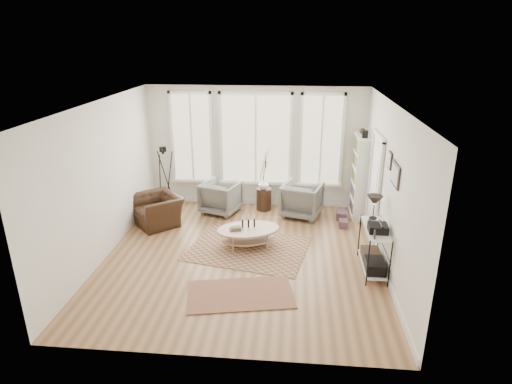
# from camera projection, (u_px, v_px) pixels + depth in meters

# --- Properties ---
(room) EXTENTS (5.50, 5.54, 2.90)m
(room) POSITION_uv_depth(u_px,v_px,m) (243.00, 186.00, 7.73)
(room) COLOR #A1744B
(room) RESTS_ON ground
(bay_window) EXTENTS (4.14, 0.12, 2.24)m
(bay_window) POSITION_uv_depth(u_px,v_px,m) (256.00, 141.00, 10.18)
(bay_window) COLOR tan
(bay_window) RESTS_ON ground
(door) EXTENTS (0.09, 1.06, 2.22)m
(door) POSITION_uv_depth(u_px,v_px,m) (375.00, 185.00, 8.67)
(door) COLOR silver
(door) RESTS_ON ground
(bookcase) EXTENTS (0.31, 0.85, 2.06)m
(bookcase) POSITION_uv_depth(u_px,v_px,m) (360.00, 176.00, 9.74)
(bookcase) COLOR white
(bookcase) RESTS_ON ground
(low_shelf) EXTENTS (0.38, 1.08, 1.30)m
(low_shelf) POSITION_uv_depth(u_px,v_px,m) (374.00, 245.00, 7.55)
(low_shelf) COLOR white
(low_shelf) RESTS_ON ground
(wall_art) EXTENTS (0.04, 0.88, 0.44)m
(wall_art) POSITION_uv_depth(u_px,v_px,m) (394.00, 171.00, 7.08)
(wall_art) COLOR black
(wall_art) RESTS_ON ground
(rug_main) EXTENTS (2.56, 2.12, 0.01)m
(rug_main) POSITION_uv_depth(u_px,v_px,m) (248.00, 248.00, 8.49)
(rug_main) COLOR brown
(rug_main) RESTS_ON ground
(rug_runner) EXTENTS (1.86, 1.26, 0.01)m
(rug_runner) POSITION_uv_depth(u_px,v_px,m) (240.00, 294.00, 6.99)
(rug_runner) COLOR maroon
(rug_runner) RESTS_ON ground
(coffee_table) EXTENTS (1.41, 1.11, 0.57)m
(coffee_table) POSITION_uv_depth(u_px,v_px,m) (248.00, 232.00, 8.48)
(coffee_table) COLOR tan
(coffee_table) RESTS_ON ground
(armchair_left) EXTENTS (1.04, 1.06, 0.76)m
(armchair_left) POSITION_uv_depth(u_px,v_px,m) (221.00, 197.00, 10.11)
(armchair_left) COLOR slate
(armchair_left) RESTS_ON ground
(armchair_right) EXTENTS (1.07, 1.08, 0.80)m
(armchair_right) POSITION_uv_depth(u_px,v_px,m) (302.00, 200.00, 9.90)
(armchair_right) COLOR slate
(armchair_right) RESTS_ON ground
(side_table) EXTENTS (0.36, 0.36, 1.52)m
(side_table) POSITION_uv_depth(u_px,v_px,m) (264.00, 181.00, 10.14)
(side_table) COLOR #321F14
(side_table) RESTS_ON ground
(vase) EXTENTS (0.28, 0.28, 0.25)m
(vase) POSITION_uv_depth(u_px,v_px,m) (263.00, 184.00, 10.12)
(vase) COLOR silver
(vase) RESTS_ON side_table
(accent_chair) EXTENTS (1.35, 1.34, 0.66)m
(accent_chair) POSITION_uv_depth(u_px,v_px,m) (157.00, 210.00, 9.50)
(accent_chair) COLOR #321F14
(accent_chair) RESTS_ON ground
(tripod_camera) EXTENTS (0.55, 0.55, 1.56)m
(tripod_camera) POSITION_uv_depth(u_px,v_px,m) (165.00, 181.00, 10.15)
(tripod_camera) COLOR black
(tripod_camera) RESTS_ON ground
(book_stack_near) EXTENTS (0.24, 0.30, 0.19)m
(book_stack_near) POSITION_uv_depth(u_px,v_px,m) (341.00, 215.00, 9.83)
(book_stack_near) COLOR maroon
(book_stack_near) RESTS_ON ground
(book_stack_far) EXTENTS (0.21, 0.26, 0.16)m
(book_stack_far) POSITION_uv_depth(u_px,v_px,m) (343.00, 224.00, 9.41)
(book_stack_far) COLOR maroon
(book_stack_far) RESTS_ON ground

